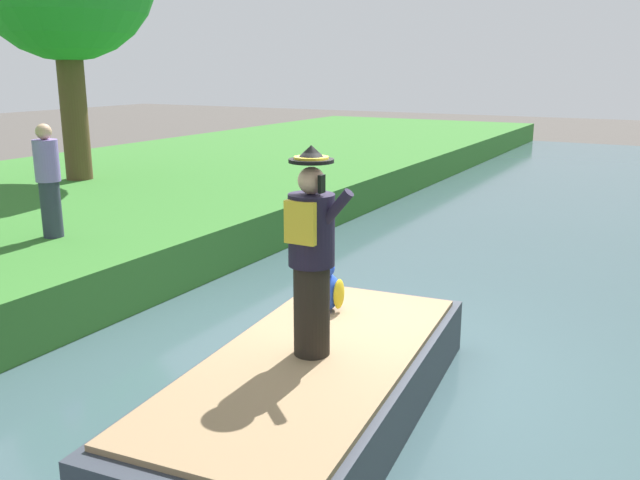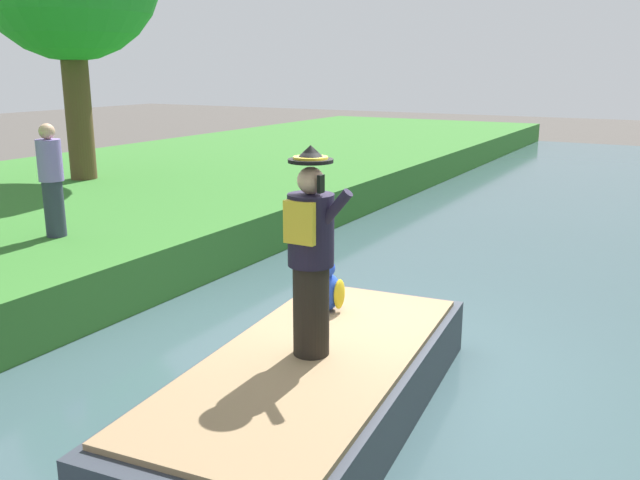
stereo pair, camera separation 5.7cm
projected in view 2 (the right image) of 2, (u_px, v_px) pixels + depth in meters
name	position (u px, v px, depth m)	size (l,w,h in m)	color
ground_plane	(367.00, 378.00, 7.18)	(80.00, 80.00, 0.00)	#4C4742
canal_water	(367.00, 373.00, 7.17)	(6.58, 48.00, 0.10)	#3D565B
boat	(311.00, 388.00, 6.07)	(2.20, 4.35, 0.61)	#333842
person_pirate	(311.00, 253.00, 5.82)	(0.61, 0.42, 1.85)	black
parrot_plush	(327.00, 288.00, 7.06)	(0.36, 0.34, 0.57)	blue
person_bystander	(52.00, 180.00, 9.56)	(0.34, 0.34, 1.60)	#33384C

